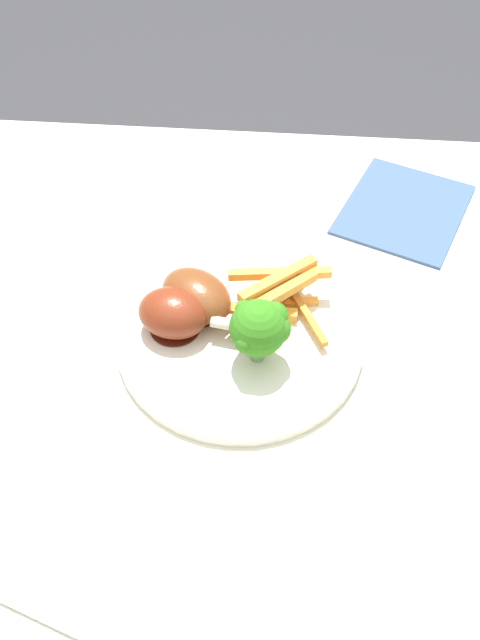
% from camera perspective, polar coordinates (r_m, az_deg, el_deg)
% --- Properties ---
extents(ground_plane, '(6.00, 6.00, 0.00)m').
position_cam_1_polar(ground_plane, '(1.35, -1.64, -24.15)').
color(ground_plane, '#333338').
extents(dining_table, '(1.25, 0.87, 0.76)m').
position_cam_1_polar(dining_table, '(0.74, -2.76, -9.27)').
color(dining_table, silver).
rests_on(dining_table, ground_plane).
extents(dinner_plate, '(0.26, 0.26, 0.01)m').
position_cam_1_polar(dinner_plate, '(0.68, 0.00, -1.43)').
color(dinner_plate, white).
rests_on(dinner_plate, dining_table).
extents(broccoli_floret_front, '(0.06, 0.06, 0.07)m').
position_cam_1_polar(broccoli_floret_front, '(0.62, 1.82, -0.65)').
color(broccoli_floret_front, '#73A45C').
rests_on(broccoli_floret_front, dinner_plate).
extents(carrot_fries_pile, '(0.11, 0.10, 0.05)m').
position_cam_1_polar(carrot_fries_pile, '(0.69, 3.09, 2.13)').
color(carrot_fries_pile, orange).
rests_on(carrot_fries_pile, dinner_plate).
extents(chicken_drumstick_near, '(0.13, 0.07, 0.05)m').
position_cam_1_polar(chicken_drumstick_near, '(0.67, -5.50, 0.54)').
color(chicken_drumstick_near, '#51190E').
rests_on(chicken_drumstick_near, dinner_plate).
extents(chicken_drumstick_far, '(0.13, 0.11, 0.05)m').
position_cam_1_polar(chicken_drumstick_far, '(0.68, -3.59, 1.96)').
color(chicken_drumstick_far, '#4F2210').
rests_on(chicken_drumstick_far, dinner_plate).
extents(napkin, '(0.19, 0.21, 0.00)m').
position_cam_1_polar(napkin, '(0.86, 14.12, 9.36)').
color(napkin, '#3D5684').
rests_on(napkin, dining_table).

